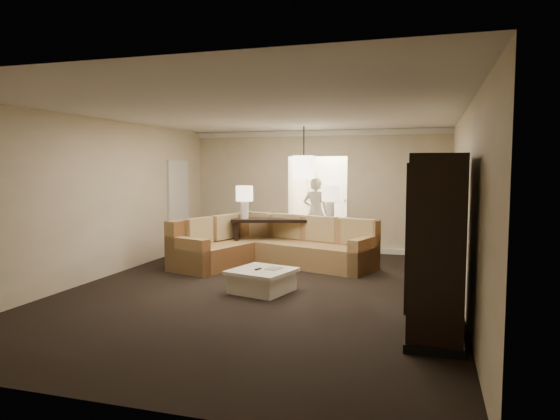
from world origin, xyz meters
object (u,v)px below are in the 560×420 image
(console_table, at_px, (287,236))
(person, at_px, (316,209))
(sectional_sofa, at_px, (270,246))
(drink_table, at_px, (420,261))
(armoire, at_px, (435,250))
(coffee_table, at_px, (262,280))

(console_table, bearing_deg, person, 67.80)
(sectional_sofa, xyz_separation_m, person, (0.42, 2.33, 0.56))
(drink_table, bearing_deg, sectional_sofa, 165.13)
(console_table, bearing_deg, armoire, -69.56)
(coffee_table, xyz_separation_m, person, (-0.13, 4.40, 0.77))
(armoire, height_order, person, armoire)
(sectional_sofa, distance_m, coffee_table, 2.16)
(armoire, xyz_separation_m, drink_table, (-0.19, 2.63, -0.63))
(person, bearing_deg, console_table, 87.50)
(coffee_table, relative_size, drink_table, 2.07)
(sectional_sofa, relative_size, person, 2.03)
(drink_table, distance_m, person, 4.02)
(coffee_table, xyz_separation_m, console_table, (-0.32, 2.59, 0.35))
(sectional_sofa, height_order, drink_table, sectional_sofa)
(sectional_sofa, distance_m, console_table, 0.58)
(console_table, distance_m, person, 1.87)
(console_table, xyz_separation_m, person, (0.20, 1.81, 0.42))
(console_table, xyz_separation_m, drink_table, (2.70, -1.29, -0.15))
(armoire, relative_size, person, 1.11)
(sectional_sofa, relative_size, console_table, 1.64)
(sectional_sofa, relative_size, coffee_table, 3.55)
(coffee_table, bearing_deg, person, 91.64)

